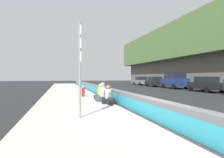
% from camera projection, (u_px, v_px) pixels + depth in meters
% --- Properties ---
extents(ground_plane, '(160.00, 160.00, 0.00)m').
position_uv_depth(ground_plane, '(156.00, 122.00, 7.48)').
color(ground_plane, '#232326').
rests_on(ground_plane, ground).
extents(sidewalk_strip, '(80.00, 4.40, 0.14)m').
position_uv_depth(sidewalk_strip, '(85.00, 124.00, 6.82)').
color(sidewalk_strip, '#B5B2A8').
rests_on(sidewalk_strip, ground_plane).
extents(jersey_barrier, '(76.00, 0.45, 0.85)m').
position_uv_depth(jersey_barrier, '(156.00, 111.00, 7.47)').
color(jersey_barrier, slate).
rests_on(jersey_barrier, ground_plane).
extents(route_sign_post, '(0.44, 0.09, 3.60)m').
position_uv_depth(route_sign_post, '(80.00, 62.00, 7.57)').
color(route_sign_post, gray).
rests_on(route_sign_post, sidewalk_strip).
extents(fire_hydrant, '(0.26, 0.46, 0.88)m').
position_uv_depth(fire_hydrant, '(83.00, 91.00, 15.80)').
color(fire_hydrant, red).
rests_on(fire_hydrant, sidewalk_strip).
extents(seated_person_foreground, '(0.78, 0.87, 1.07)m').
position_uv_depth(seated_person_foreground, '(108.00, 98.00, 11.65)').
color(seated_person_foreground, black).
rests_on(seated_person_foreground, sidewalk_strip).
extents(seated_person_middle, '(0.77, 0.89, 1.19)m').
position_uv_depth(seated_person_middle, '(103.00, 95.00, 12.71)').
color(seated_person_middle, '#424247').
rests_on(seated_person_middle, sidewalk_strip).
extents(seated_person_rear, '(0.71, 0.82, 1.08)m').
position_uv_depth(seated_person_rear, '(100.00, 94.00, 13.83)').
color(seated_person_rear, '#23284C').
rests_on(seated_person_rear, sidewalk_strip).
extents(backpack, '(0.32, 0.28, 0.40)m').
position_uv_depth(backpack, '(110.00, 101.00, 11.06)').
color(backpack, '#232328').
rests_on(backpack, sidewalk_strip).
extents(parked_car_third, '(4.56, 2.08, 1.71)m').
position_uv_depth(parked_car_third, '(206.00, 84.00, 22.35)').
color(parked_car_third, black).
rests_on(parked_car_third, ground_plane).
extents(parked_car_fourth, '(4.86, 2.18, 2.28)m').
position_uv_depth(parked_car_fourth, '(174.00, 80.00, 28.52)').
color(parked_car_fourth, navy).
rests_on(parked_car_fourth, ground_plane).
extents(parked_car_midline, '(4.57, 2.09, 1.71)m').
position_uv_depth(parked_car_midline, '(155.00, 82.00, 34.18)').
color(parked_car_midline, black).
rests_on(parked_car_midline, ground_plane).
extents(parked_car_far, '(4.56, 2.08, 1.71)m').
position_uv_depth(parked_car_far, '(141.00, 81.00, 40.25)').
color(parked_car_far, slate).
rests_on(parked_car_far, ground_plane).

